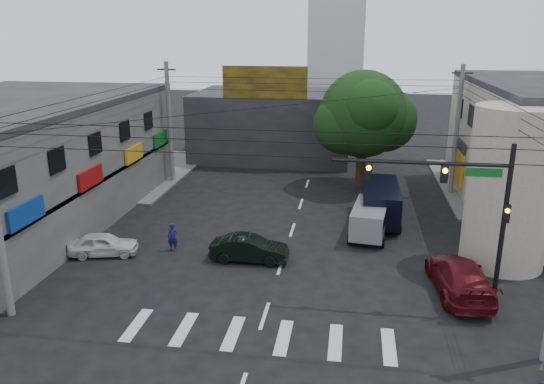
% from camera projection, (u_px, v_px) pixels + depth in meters
% --- Properties ---
extents(ground, '(160.00, 160.00, 0.00)m').
position_uv_depth(ground, '(275.00, 283.00, 24.90)').
color(ground, black).
rests_on(ground, ground).
extents(sidewalk_far_left, '(16.00, 16.00, 0.15)m').
position_uv_depth(sidewalk_far_left, '(95.00, 171.00, 44.51)').
color(sidewalk_far_left, '#514F4C').
rests_on(sidewalk_far_left, ground).
extents(corner_column, '(4.00, 4.00, 8.00)m').
position_uv_depth(corner_column, '(509.00, 188.00, 25.91)').
color(corner_column, gray).
rests_on(corner_column, ground).
extents(building_far, '(14.00, 10.00, 6.00)m').
position_uv_depth(building_far, '(274.00, 124.00, 49.17)').
color(building_far, '#232326').
rests_on(building_far, ground).
extents(billboard, '(7.00, 0.30, 2.60)m').
position_uv_depth(billboard, '(265.00, 82.00, 43.28)').
color(billboard, olive).
rests_on(billboard, building_far).
extents(street_tree, '(6.40, 6.40, 8.70)m').
position_uv_depth(street_tree, '(363.00, 114.00, 38.78)').
color(street_tree, black).
rests_on(street_tree, ground).
extents(traffic_gantry, '(7.10, 0.35, 7.20)m').
position_uv_depth(traffic_gantry, '(463.00, 200.00, 21.40)').
color(traffic_gantry, black).
rests_on(traffic_gantry, ground).
extents(utility_pole_far_left, '(0.32, 0.32, 9.20)m').
position_uv_depth(utility_pole_far_left, '(169.00, 123.00, 40.20)').
color(utility_pole_far_left, '#59595B').
rests_on(utility_pole_far_left, ground).
extents(utility_pole_far_right, '(0.32, 0.32, 9.20)m').
position_uv_depth(utility_pole_far_right, '(457.00, 131.00, 37.14)').
color(utility_pole_far_right, '#59595B').
rests_on(utility_pole_far_right, ground).
extents(dark_sedan, '(1.45, 4.02, 1.32)m').
position_uv_depth(dark_sedan, '(249.00, 249.00, 27.17)').
color(dark_sedan, black).
rests_on(dark_sedan, ground).
extents(white_compact, '(3.15, 4.26, 1.22)m').
position_uv_depth(white_compact, '(103.00, 244.00, 27.86)').
color(white_compact, silver).
rests_on(white_compact, ground).
extents(maroon_sedan, '(3.11, 5.79, 1.57)m').
position_uv_depth(maroon_sedan, '(460.00, 277.00, 23.78)').
color(maroon_sedan, '#4C0A10').
rests_on(maroon_sedan, ground).
extents(silver_minivan, '(4.76, 2.90, 1.85)m').
position_uv_depth(silver_minivan, '(370.00, 221.00, 30.33)').
color(silver_minivan, gray).
rests_on(silver_minivan, ground).
extents(navy_van, '(5.71, 2.19, 2.28)m').
position_uv_depth(navy_van, '(380.00, 204.00, 32.69)').
color(navy_van, black).
rests_on(navy_van, ground).
extents(traffic_officer, '(0.61, 0.45, 1.53)m').
position_uv_depth(traffic_officer, '(173.00, 237.00, 28.39)').
color(traffic_officer, '#141647').
rests_on(traffic_officer, ground).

